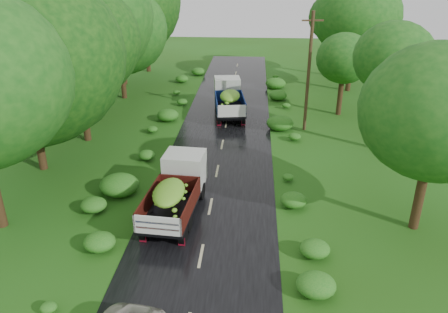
# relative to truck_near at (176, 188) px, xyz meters

# --- Properties ---
(road) EXTENTS (6.50, 80.00, 0.02)m
(road) POSITION_rel_truck_near_xyz_m (1.54, -2.31, -1.35)
(road) COLOR black
(road) RESTS_ON ground
(road_lines) EXTENTS (0.12, 69.60, 0.00)m
(road_lines) POSITION_rel_truck_near_xyz_m (1.54, -1.31, -1.34)
(road_lines) COLOR #BFB78C
(road_lines) RESTS_ON road
(truck_near) EXTENTS (2.49, 5.87, 2.40)m
(truck_near) POSITION_rel_truck_near_xyz_m (0.00, 0.00, 0.00)
(truck_near) COLOR black
(truck_near) RESTS_ON ground
(truck_far) EXTENTS (2.84, 6.17, 2.50)m
(truck_far) POSITION_rel_truck_near_xyz_m (1.59, 15.02, 0.05)
(truck_far) COLOR black
(truck_far) RESTS_ON ground
(utility_pole) EXTENTS (1.44, 0.27, 8.24)m
(utility_pole) POSITION_rel_truck_near_xyz_m (7.25, 11.96, 2.88)
(utility_pole) COLOR #382616
(utility_pole) RESTS_ON ground
(trees_left) EXTENTS (5.98, 34.75, 9.86)m
(trees_left) POSITION_rel_truck_near_xyz_m (-8.54, 13.86, 5.56)
(trees_left) COLOR black
(trees_left) RESTS_ON ground
(trees_right) EXTENTS (5.47, 32.44, 8.54)m
(trees_right) POSITION_rel_truck_near_xyz_m (11.56, 15.43, 4.48)
(trees_right) COLOR black
(trees_right) RESTS_ON ground
(shrubs) EXTENTS (11.90, 44.00, 0.70)m
(shrubs) POSITION_rel_truck_near_xyz_m (1.54, 6.69, -1.01)
(shrubs) COLOR #18671A
(shrubs) RESTS_ON ground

